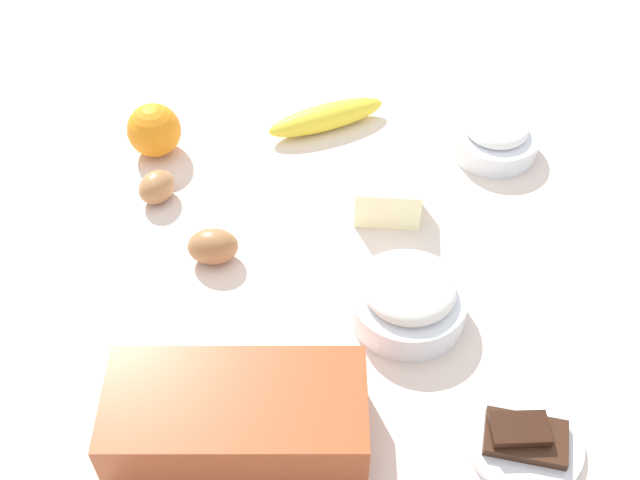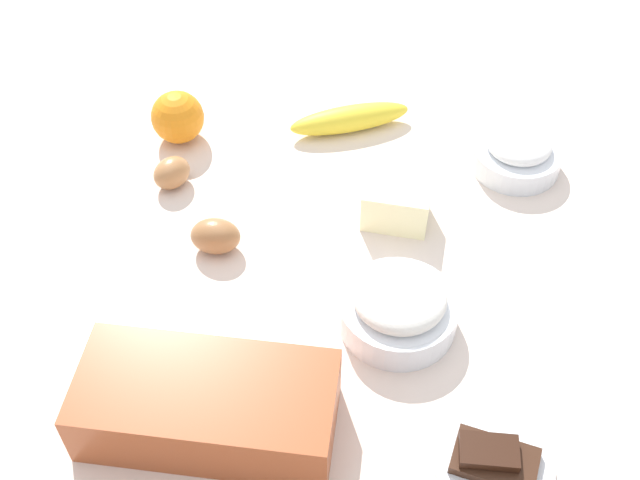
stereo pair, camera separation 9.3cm
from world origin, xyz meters
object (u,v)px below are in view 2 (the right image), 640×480
orange_fruit (178,117)px  chocolate_plate (493,463)px  butter_block (397,204)px  flour_bowl (399,307)px  sugar_bowl (517,152)px  egg_near_butter (172,173)px  egg_beside_bowl (215,236)px  banana (350,119)px  loaf_pan (207,404)px

orange_fruit → chocolate_plate: (-0.45, 0.51, -0.03)m
orange_fruit → butter_block: (-0.34, 0.15, -0.01)m
flour_bowl → butter_block: 0.18m
sugar_bowl → egg_near_butter: size_ratio=2.30×
egg_near_butter → egg_beside_bowl: egg_beside_bowl is taller
banana → chocolate_plate: 0.59m
egg_near_butter → egg_beside_bowl: bearing=125.8°
flour_bowl → orange_fruit: bearing=-43.7°
banana → egg_near_butter: size_ratio=3.33×
loaf_pan → chocolate_plate: (-0.31, 0.02, -0.03)m
sugar_bowl → orange_fruit: (0.51, -0.02, 0.01)m
loaf_pan → flour_bowl: loaf_pan is taller
flour_bowl → orange_fruit: orange_fruit is taller
orange_fruit → egg_beside_bowl: bearing=113.5°
sugar_bowl → egg_near_butter: sugar_bowl is taller
butter_block → egg_beside_bowl: 0.25m
flour_bowl → sugar_bowl: (-0.17, -0.31, -0.01)m
egg_near_butter → flour_bowl: bearing=146.1°
butter_block → egg_beside_bowl: bearing=17.8°
sugar_bowl → chocolate_plate: 0.49m
banana → egg_near_butter: bearing=31.1°
sugar_bowl → butter_block: (0.17, 0.13, 0.00)m
loaf_pan → flour_bowl: 0.26m
banana → butter_block: bearing=111.8°
banana → egg_near_butter: (0.25, 0.15, 0.00)m
orange_fruit → banana: bearing=-170.2°
orange_fruit → chocolate_plate: 0.68m
loaf_pan → sugar_bowl: bearing=-126.2°
egg_near_butter → loaf_pan: bearing=108.2°
orange_fruit → flour_bowl: bearing=136.3°
banana → egg_beside_bowl: 0.31m
sugar_bowl → egg_near_butter: 0.50m
sugar_bowl → butter_block: size_ratio=1.46×
butter_block → egg_near_butter: bearing=-7.4°
banana → orange_fruit: size_ratio=2.37×
loaf_pan → butter_block: size_ratio=3.17×
orange_fruit → butter_block: 0.37m
orange_fruit → loaf_pan: bearing=105.7°
loaf_pan → egg_near_butter: (0.13, -0.38, -0.02)m
loaf_pan → butter_block: (-0.20, -0.34, -0.01)m
flour_bowl → orange_fruit: 0.47m
loaf_pan → flour_bowl: bearing=-139.8°
egg_beside_bowl → loaf_pan: bearing=98.7°
orange_fruit → egg_beside_bowl: 0.24m
chocolate_plate → sugar_bowl: bearing=-96.8°
butter_block → chocolate_plate: (-0.11, 0.36, -0.02)m
flour_bowl → egg_near_butter: (0.33, -0.22, -0.01)m
loaf_pan → sugar_bowl: loaf_pan is taller
banana → chocolate_plate: size_ratio=1.46×
butter_block → egg_near_butter: (0.32, -0.04, -0.01)m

